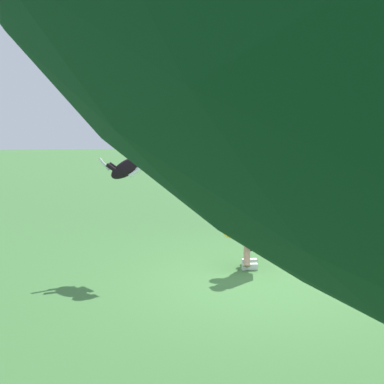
{
  "coord_description": "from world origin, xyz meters",
  "views": [
    {
      "loc": [
        1.92,
        7.49,
        2.61
      ],
      "look_at": [
        0.95,
        -1.01,
        1.28
      ],
      "focal_mm": 47.91,
      "sensor_mm": 36.0,
      "label": 1
    }
  ],
  "objects": [
    {
      "name": "frisbee_flying",
      "position": [
        1.69,
        -1.21,
        1.98
      ],
      "size": [
        0.26,
        0.26,
        0.11
      ],
      "primitive_type": "cylinder",
      "rotation": [
        0.13,
        0.24,
        3.06
      ],
      "color": "red"
    },
    {
      "name": "person",
      "position": [
        -0.02,
        -0.79,
        0.7
      ],
      "size": [
        0.64,
        0.66,
        1.29
      ],
      "rotation": [
        0.0,
        0.0,
        -0.21
      ],
      "color": "silver",
      "rests_on": "ground_plane"
    },
    {
      "name": "dog",
      "position": [
        1.98,
        -1.24,
        1.7
      ],
      "size": [
        1.05,
        0.41,
        0.59
      ],
      "rotation": [
        0.0,
        0.0,
        2.92
      ],
      "color": "black"
    },
    {
      "name": "frisbee_held",
      "position": [
        0.33,
        -0.62,
        0.61
      ],
      "size": [
        0.37,
        0.36,
        0.09
      ],
      "primitive_type": "cylinder",
      "rotation": [
        -0.07,
        -0.2,
        5.86
      ],
      "color": "yellow",
      "rests_on": "person"
    },
    {
      "name": "ground_plane",
      "position": [
        0.0,
        0.0,
        0.0
      ],
      "size": [
        60.0,
        60.0,
        0.0
      ],
      "primitive_type": "plane",
      "color": "#396A33"
    }
  ]
}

